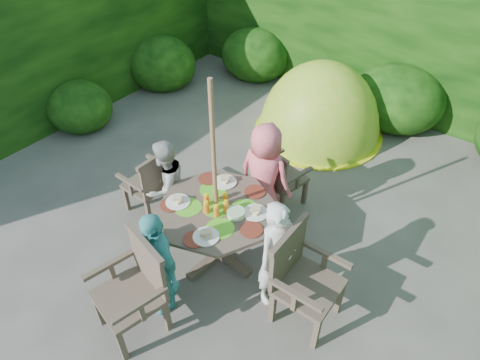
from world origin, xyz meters
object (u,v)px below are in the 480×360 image
Objects in this scene: garden_chair_left at (151,182)px; child_back at (265,176)px; dome_tent at (317,132)px; garden_chair_back at (279,176)px; patio_table at (217,216)px; parasol_pole at (215,181)px; child_right at (277,255)px; garden_chair_right at (301,277)px; child_left at (166,186)px; garden_chair_front at (136,287)px; child_front at (158,262)px.

child_back reaches higher than garden_chair_left.
garden_chair_back is at bearing -94.43° from dome_tent.
parasol_pole is (-0.00, -0.00, 0.48)m from patio_table.
garden_chair_back is 1.38m from child_right.
patio_table is 1.08× the size of child_right.
parasol_pole is 1.27m from garden_chair_back.
child_left is at bearing 85.07° from garden_chair_right.
garden_chair_front is (-1.14, -1.02, -0.00)m from garden_chair_right.
patio_table is at bearing 84.85° from garden_chair_right.
garden_chair_right reaches higher than garden_chair_back.
garden_chair_right is 3.33m from dome_tent.
parasol_pole reaches higher than child_front.
child_left is at bearing 176.58° from patio_table.
garden_chair_left is 0.87× the size of garden_chair_front.
child_right is at bearing -3.49° from parasol_pole.
child_left is 0.95× the size of child_front.
child_front reaches higher than garden_chair_front.
patio_table is at bearing 100.86° from child_right.
parasol_pole reaches higher than garden_chair_back.
garden_chair_front is at bearing -92.95° from patio_table.
child_front is (-0.05, -0.80, -0.01)m from patio_table.
child_right is 1.02× the size of child_front.
dome_tent reaches higher than garden_chair_front.
child_right is (0.80, -0.05, -0.47)m from parasol_pole.
garden_chair_left is at bearing 85.00° from garden_chair_right.
child_right is at bearing 83.82° from garden_chair_right.
garden_chair_right is 1.35m from child_front.
parasol_pole is at bearing -100.48° from dome_tent.
garden_chair_left is 0.32m from child_left.
child_front reaches higher than patio_table.
parasol_pole is at bearing 100.94° from child_right.
child_front is at bearing -93.49° from parasol_pole.
child_left is at bearing -116.44° from dome_tent.
patio_table is 0.80m from child_back.
child_right is 0.93× the size of child_back.
dome_tent is (-1.45, 2.95, -0.54)m from garden_chair_right.
child_front is at bearing 82.41° from child_back.
garden_chair_left is 2.94m from dome_tent.
garden_chair_back is at bearing 87.10° from parasol_pole.
garden_chair_back is at bearing 99.97° from garden_chair_front.
child_left is (-1.60, 0.10, -0.04)m from child_right.
garden_chair_front is 0.75× the size of child_back.
parasol_pole is 2.16× the size of garden_chair_right.
parasol_pole is at bearing 87.03° from garden_chair_left.
dome_tent is (-0.42, 1.77, -0.47)m from garden_chair_back.
patio_table reaches higher than garden_chair_left.
parasol_pole is 0.93m from child_right.
child_right is 1.60m from child_left.
patio_table is 1.33× the size of garden_chair_front.
child_back is (-0.01, -0.30, 0.20)m from garden_chair_back.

